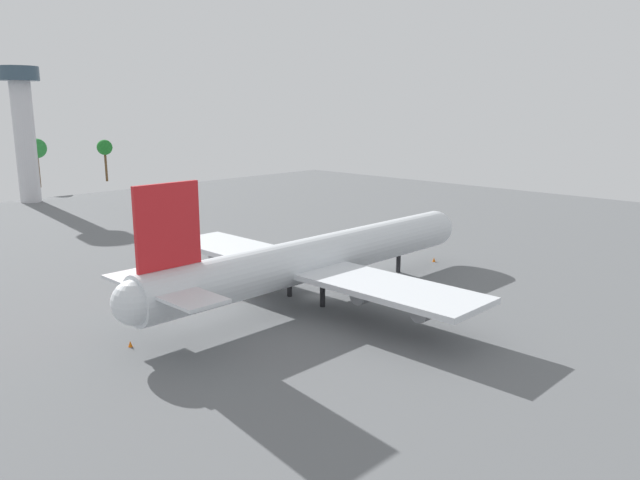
{
  "coord_description": "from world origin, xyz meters",
  "views": [
    {
      "loc": [
        -57.46,
        -55.96,
        25.61
      ],
      "look_at": [
        0.0,
        0.0,
        7.98
      ],
      "focal_mm": 34.3,
      "sensor_mm": 36.0,
      "label": 1
    }
  ],
  "objects_px": {
    "cargo_airplane": "(318,258)",
    "safety_cone_tail": "(130,344)",
    "catering_truck": "(392,236)",
    "control_tower": "(23,123)",
    "safety_cone_nose": "(434,260)"
  },
  "relations": [
    {
      "from": "cargo_airplane",
      "to": "safety_cone_tail",
      "type": "height_order",
      "value": "cargo_airplane"
    },
    {
      "from": "catering_truck",
      "to": "safety_cone_tail",
      "type": "xyz_separation_m",
      "value": [
        -61.93,
        -12.17,
        -0.79
      ]
    },
    {
      "from": "control_tower",
      "to": "cargo_airplane",
      "type": "bearing_deg",
      "value": -93.04
    },
    {
      "from": "cargo_airplane",
      "to": "safety_cone_tail",
      "type": "xyz_separation_m",
      "value": [
        -26.85,
        2.32,
        -5.25
      ]
    },
    {
      "from": "safety_cone_nose",
      "to": "catering_truck",
      "type": "bearing_deg",
      "value": 62.96
    },
    {
      "from": "cargo_airplane",
      "to": "safety_cone_nose",
      "type": "height_order",
      "value": "cargo_airplane"
    },
    {
      "from": "catering_truck",
      "to": "safety_cone_tail",
      "type": "distance_m",
      "value": 63.12
    },
    {
      "from": "cargo_airplane",
      "to": "control_tower",
      "type": "height_order",
      "value": "control_tower"
    },
    {
      "from": "catering_truck",
      "to": "safety_cone_nose",
      "type": "xyz_separation_m",
      "value": [
        -7.54,
        -14.78,
        -0.77
      ]
    },
    {
      "from": "safety_cone_nose",
      "to": "cargo_airplane",
      "type": "bearing_deg",
      "value": 179.41
    },
    {
      "from": "catering_truck",
      "to": "safety_cone_tail",
      "type": "relative_size",
      "value": 7.65
    },
    {
      "from": "safety_cone_tail",
      "to": "control_tower",
      "type": "distance_m",
      "value": 120.1
    },
    {
      "from": "safety_cone_nose",
      "to": "control_tower",
      "type": "xyz_separation_m",
      "value": [
        -21.39,
        116.17,
        20.92
      ]
    },
    {
      "from": "safety_cone_nose",
      "to": "safety_cone_tail",
      "type": "distance_m",
      "value": 54.45
    },
    {
      "from": "catering_truck",
      "to": "safety_cone_nose",
      "type": "distance_m",
      "value": 16.61
    }
  ]
}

